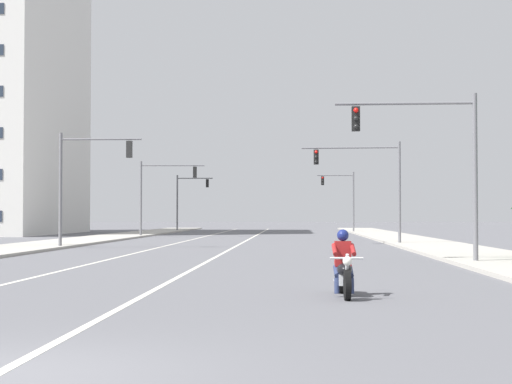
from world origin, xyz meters
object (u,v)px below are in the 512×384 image
at_px(traffic_signal_mid_right, 370,176).
at_px(traffic_signal_far_right, 343,193).
at_px(traffic_signal_near_left, 84,172).
at_px(traffic_signal_far_left, 187,195).
at_px(motorcycle_with_rider, 344,270).
at_px(traffic_signal_mid_left, 160,187).
at_px(traffic_signal_near_right, 434,151).

relative_size(traffic_signal_mid_right, traffic_signal_far_right, 1.00).
bearing_deg(traffic_signal_mid_right, traffic_signal_near_left, -159.27).
height_order(traffic_signal_near_left, traffic_signal_far_left, same).
bearing_deg(traffic_signal_far_left, traffic_signal_near_left, -89.37).
height_order(traffic_signal_near_left, traffic_signal_mid_right, same).
distance_m(traffic_signal_mid_right, traffic_signal_far_right, 33.52).
xyz_separation_m(traffic_signal_mid_right, traffic_signal_far_left, (-16.33, 39.27, -0.12)).
relative_size(traffic_signal_near_left, traffic_signal_mid_right, 1.00).
relative_size(motorcycle_with_rider, traffic_signal_far_right, 0.35).
distance_m(traffic_signal_mid_left, traffic_signal_far_right, 23.33).
distance_m(motorcycle_with_rider, traffic_signal_mid_right, 31.07).
bearing_deg(traffic_signal_mid_left, traffic_signal_mid_right, -46.78).
xyz_separation_m(traffic_signal_near_right, traffic_signal_mid_left, (-16.07, 35.57, 0.01)).
height_order(motorcycle_with_rider, traffic_signal_mid_right, traffic_signal_mid_right).
bearing_deg(traffic_signal_mid_left, traffic_signal_far_right, 46.62).
bearing_deg(motorcycle_with_rider, traffic_signal_near_right, 71.07).
bearing_deg(traffic_signal_near_left, motorcycle_with_rider, -63.43).
distance_m(traffic_signal_mid_right, traffic_signal_far_left, 42.53).
bearing_deg(traffic_signal_near_left, traffic_signal_mid_left, 89.33).
bearing_deg(traffic_signal_far_left, traffic_signal_near_right, -73.89).
distance_m(traffic_signal_mid_left, traffic_signal_far_left, 22.72).
distance_m(motorcycle_with_rider, traffic_signal_far_right, 64.40).
bearing_deg(traffic_signal_far_right, traffic_signal_mid_right, -90.77).
bearing_deg(traffic_signal_mid_left, traffic_signal_far_left, 91.92).
bearing_deg(traffic_signal_mid_right, traffic_signal_mid_left, 133.22).
bearing_deg(traffic_signal_far_left, traffic_signal_far_right, -18.92).
bearing_deg(traffic_signal_mid_left, traffic_signal_near_right, -65.68).
bearing_deg(traffic_signal_far_right, traffic_signal_far_left, 161.08).
xyz_separation_m(traffic_signal_near_right, traffic_signal_near_left, (-16.34, 13.01, -0.04)).
relative_size(traffic_signal_mid_right, traffic_signal_far_left, 1.00).
xyz_separation_m(motorcycle_with_rider, traffic_signal_far_left, (-12.83, 69.94, 3.46)).
height_order(traffic_signal_near_right, traffic_signal_far_left, same).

